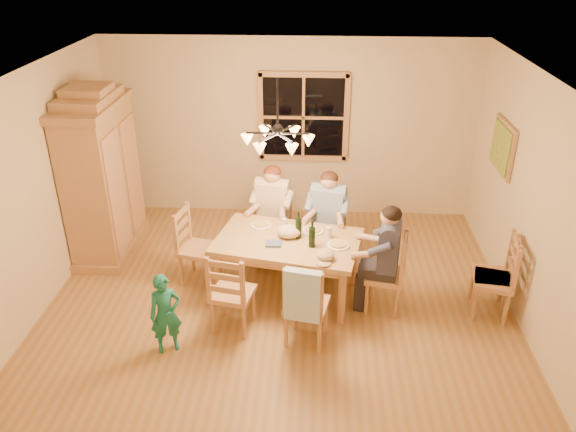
# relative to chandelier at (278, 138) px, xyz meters

# --- Properties ---
(floor) EXTENTS (5.50, 5.50, 0.00)m
(floor) POSITION_rel_chandelier_xyz_m (0.00, 0.00, -2.08)
(floor) COLOR olive
(floor) RESTS_ON ground
(ceiling) EXTENTS (5.50, 5.00, 0.02)m
(ceiling) POSITION_rel_chandelier_xyz_m (0.00, 0.00, 0.62)
(ceiling) COLOR white
(ceiling) RESTS_ON wall_back
(wall_back) EXTENTS (5.50, 0.02, 2.70)m
(wall_back) POSITION_rel_chandelier_xyz_m (0.00, 2.50, -0.73)
(wall_back) COLOR beige
(wall_back) RESTS_ON floor
(wall_left) EXTENTS (0.02, 5.00, 2.70)m
(wall_left) POSITION_rel_chandelier_xyz_m (-2.75, 0.00, -0.73)
(wall_left) COLOR beige
(wall_left) RESTS_ON floor
(wall_right) EXTENTS (0.02, 5.00, 2.70)m
(wall_right) POSITION_rel_chandelier_xyz_m (2.75, 0.00, -0.73)
(wall_right) COLOR beige
(wall_right) RESTS_ON floor
(window) EXTENTS (1.30, 0.06, 1.30)m
(window) POSITION_rel_chandelier_xyz_m (0.20, 2.47, -0.53)
(window) COLOR black
(window) RESTS_ON wall_back
(painting) EXTENTS (0.06, 0.78, 0.64)m
(painting) POSITION_rel_chandelier_xyz_m (2.71, 1.20, -0.48)
(painting) COLOR #9E7C44
(painting) RESTS_ON wall_right
(chandelier) EXTENTS (0.77, 0.68, 0.71)m
(chandelier) POSITION_rel_chandelier_xyz_m (0.00, 0.00, 0.00)
(chandelier) COLOR black
(chandelier) RESTS_ON ceiling
(armoire) EXTENTS (0.66, 1.40, 2.30)m
(armoire) POSITION_rel_chandelier_xyz_m (-2.42, 1.17, -1.02)
(armoire) COLOR #9E7C44
(armoire) RESTS_ON floor
(dining_table) EXTENTS (1.84, 1.34, 0.76)m
(dining_table) POSITION_rel_chandelier_xyz_m (0.09, 0.20, -1.42)
(dining_table) COLOR #A97D4B
(dining_table) RESTS_ON floor
(chair_far_left) EXTENTS (0.52, 0.50, 0.99)m
(chair_far_left) POSITION_rel_chandelier_xyz_m (-0.15, 1.06, -1.77)
(chair_far_left) COLOR #A37748
(chair_far_left) RESTS_ON floor
(chair_far_right) EXTENTS (0.52, 0.50, 0.99)m
(chair_far_right) POSITION_rel_chandelier_xyz_m (0.57, 0.91, -1.77)
(chair_far_right) COLOR #A37748
(chair_far_right) RESTS_ON floor
(chair_near_left) EXTENTS (0.52, 0.50, 0.99)m
(chair_near_left) POSITION_rel_chandelier_xyz_m (-0.47, -0.48, -1.77)
(chair_near_left) COLOR #A37748
(chair_near_left) RESTS_ON floor
(chair_near_right) EXTENTS (0.52, 0.50, 0.99)m
(chair_near_right) POSITION_rel_chandelier_xyz_m (0.34, -0.65, -1.77)
(chair_near_right) COLOR #A37748
(chair_near_right) RESTS_ON floor
(chair_end_left) EXTENTS (0.50, 0.52, 0.99)m
(chair_end_left) POSITION_rel_chandelier_xyz_m (-1.04, 0.44, -1.77)
(chair_end_left) COLOR #A37748
(chair_end_left) RESTS_ON floor
(chair_end_right) EXTENTS (0.50, 0.52, 0.99)m
(chair_end_right) POSITION_rel_chandelier_xyz_m (1.23, -0.03, -1.77)
(chair_end_right) COLOR #A37748
(chair_end_right) RESTS_ON floor
(adult_woman) EXTENTS (0.46, 0.49, 0.87)m
(adult_woman) POSITION_rel_chandelier_xyz_m (-0.15, 1.06, -1.24)
(adult_woman) COLOR beige
(adult_woman) RESTS_ON floor
(adult_plaid_man) EXTENTS (0.46, 0.49, 0.87)m
(adult_plaid_man) POSITION_rel_chandelier_xyz_m (0.57, 0.91, -1.24)
(adult_plaid_man) COLOR #335F8D
(adult_plaid_man) RESTS_ON floor
(adult_slate_man) EXTENTS (0.49, 0.46, 0.87)m
(adult_slate_man) POSITION_rel_chandelier_xyz_m (1.23, -0.03, -1.24)
(adult_slate_man) COLOR #3B415F
(adult_slate_man) RESTS_ON floor
(towel) EXTENTS (0.39, 0.18, 0.58)m
(towel) POSITION_rel_chandelier_xyz_m (0.30, -0.84, -1.38)
(towel) COLOR #A6D0E1
(towel) RESTS_ON chair_near_right
(wine_bottle_a) EXTENTS (0.08, 0.08, 0.33)m
(wine_bottle_a) POSITION_rel_chandelier_xyz_m (0.22, 0.26, -1.15)
(wine_bottle_a) COLOR black
(wine_bottle_a) RESTS_ON dining_table
(wine_bottle_b) EXTENTS (0.08, 0.08, 0.33)m
(wine_bottle_b) POSITION_rel_chandelier_xyz_m (0.38, 0.06, -1.15)
(wine_bottle_b) COLOR black
(wine_bottle_b) RESTS_ON dining_table
(plate_woman) EXTENTS (0.26, 0.26, 0.02)m
(plate_woman) POSITION_rel_chandelier_xyz_m (-0.25, 0.53, -1.31)
(plate_woman) COLOR white
(plate_woman) RESTS_ON dining_table
(plate_plaid) EXTENTS (0.26, 0.26, 0.02)m
(plate_plaid) POSITION_rel_chandelier_xyz_m (0.39, 0.42, -1.31)
(plate_plaid) COLOR white
(plate_plaid) RESTS_ON dining_table
(plate_slate) EXTENTS (0.26, 0.26, 0.02)m
(plate_slate) POSITION_rel_chandelier_xyz_m (0.68, 0.08, -1.31)
(plate_slate) COLOR white
(plate_slate) RESTS_ON dining_table
(wine_glass_a) EXTENTS (0.06, 0.06, 0.14)m
(wine_glass_a) POSITION_rel_chandelier_xyz_m (0.04, 0.46, -1.25)
(wine_glass_a) COLOR silver
(wine_glass_a) RESTS_ON dining_table
(wine_glass_b) EXTENTS (0.06, 0.06, 0.14)m
(wine_glass_b) POSITION_rel_chandelier_xyz_m (0.57, 0.27, -1.25)
(wine_glass_b) COLOR silver
(wine_glass_b) RESTS_ON dining_table
(cap) EXTENTS (0.20, 0.20, 0.11)m
(cap) POSITION_rel_chandelier_xyz_m (0.53, -0.22, -1.26)
(cap) COLOR tan
(cap) RESTS_ON dining_table
(napkin) EXTENTS (0.20, 0.17, 0.03)m
(napkin) POSITION_rel_chandelier_xyz_m (-0.06, 0.06, -1.30)
(napkin) COLOR #475883
(napkin) RESTS_ON dining_table
(cloth_bundle) EXTENTS (0.28, 0.22, 0.15)m
(cloth_bundle) POSITION_rel_chandelier_xyz_m (0.10, 0.26, -1.24)
(cloth_bundle) COLOR #C5B18F
(cloth_bundle) RESTS_ON dining_table
(child) EXTENTS (0.39, 0.33, 0.91)m
(child) POSITION_rel_chandelier_xyz_m (-1.12, -0.89, -1.62)
(child) COLOR #1A7667
(child) RESTS_ON floor
(chair_spare_front) EXTENTS (0.47, 0.49, 0.99)m
(chair_spare_front) POSITION_rel_chandelier_xyz_m (2.45, 0.01, -1.77)
(chair_spare_front) COLOR #A37748
(chair_spare_front) RESTS_ON floor
(chair_spare_back) EXTENTS (0.52, 0.53, 0.99)m
(chair_spare_back) POSITION_rel_chandelier_xyz_m (2.45, -0.08, -1.77)
(chair_spare_back) COLOR #A37748
(chair_spare_back) RESTS_ON floor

